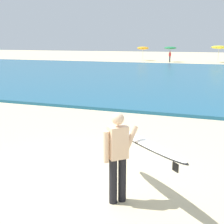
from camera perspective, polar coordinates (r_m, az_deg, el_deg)
The scene contains 7 objects.
ground_plane at distance 6.63m, azimuth -7.38°, elevation -13.14°, with size 160.00×160.00×0.00m, color beige.
sea at distance 26.03m, azimuth 13.45°, elevation 6.72°, with size 120.00×28.00×0.14m, color #1E6084.
surfer_with_board at distance 5.53m, azimuth 3.47°, elevation -6.92°, with size 2.10×2.12×1.73m.
beach_umbrella_0 at distance 46.90m, azimuth 5.96°, elevation 12.10°, with size 1.78×1.79×2.15m.
beach_umbrella_1 at distance 44.69m, azimuth 11.14°, elevation 11.97°, with size 1.76×1.76×2.21m.
beach_umbrella_2 at distance 45.30m, azimuth 19.84°, elevation 11.60°, with size 2.19×2.22×2.43m.
beachgoer_near_row_left at distance 43.96m, azimuth 11.04°, elevation 10.45°, with size 0.32×0.20×1.58m.
Camera 1 is at (2.75, -5.26, 2.96)m, focal length 47.65 mm.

